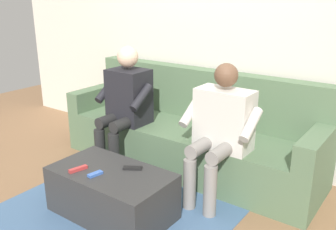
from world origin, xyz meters
The scene contains 10 objects.
ground_plane centered at (0.00, 0.60, 0.00)m, with size 8.00×8.00×0.00m, color #846042.
back_wall centered at (0.00, -0.54, 1.30)m, with size 5.66×0.06×2.60m, color beige.
couch centered at (0.00, -0.14, 0.31)m, with size 2.50×0.75×0.90m.
coffee_table centered at (0.00, 0.94, 0.18)m, with size 0.91×0.51×0.36m.
person_left_seated centered at (-0.51, 0.23, 0.61)m, with size 0.60×0.51×1.10m.
person_right_seated centered at (0.51, 0.20, 0.64)m, with size 0.51×0.52×1.14m.
remote_black centered at (-0.11, 0.82, 0.37)m, with size 0.14×0.04×0.02m, color black.
remote_red centered at (0.20, 1.07, 0.37)m, with size 0.14×0.03×0.02m, color #B73333.
remote_blue centered at (0.04, 1.05, 0.37)m, with size 0.11×0.04×0.02m, color #3860B7.
floor_rug centered at (0.00, 0.82, 0.00)m, with size 1.66×1.66×0.01m, color #426084.
Camera 1 is at (-1.77, 2.66, 1.60)m, focal length 39.60 mm.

